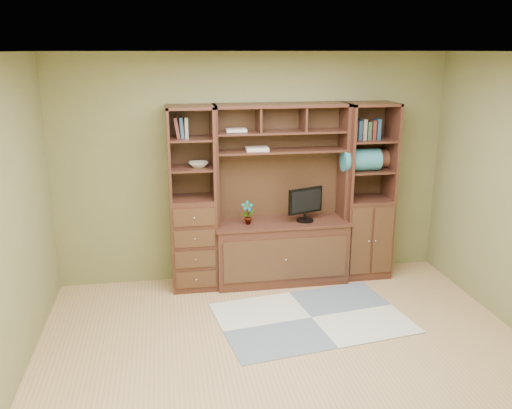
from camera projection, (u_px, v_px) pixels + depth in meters
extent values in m
cube|color=tan|center=(292.00, 363.00, 4.68)|extent=(4.60, 4.10, 0.04)
cube|color=white|center=(299.00, 52.00, 3.97)|extent=(4.60, 4.10, 0.04)
cube|color=olive|center=(254.00, 168.00, 6.22)|extent=(4.50, 0.04, 2.60)
cube|color=olive|center=(402.00, 354.00, 2.43)|extent=(4.50, 0.04, 2.60)
cube|color=#432217|center=(282.00, 196.00, 6.09)|extent=(1.54, 0.53, 2.05)
cube|color=#432217|center=(192.00, 199.00, 5.96)|extent=(0.50, 0.45, 2.05)
cube|color=#432217|center=(367.00, 192.00, 6.30)|extent=(0.55, 0.45, 2.05)
cube|color=#A8ADAE|center=(311.00, 318.00, 5.47)|extent=(2.00, 1.48, 0.01)
cube|color=black|center=(305.00, 198.00, 6.11)|extent=(0.48, 0.33, 0.54)
imported|color=#A25F37|center=(248.00, 213.00, 6.04)|extent=(0.14, 0.10, 0.27)
cube|color=beige|center=(257.00, 149.00, 5.98)|extent=(0.25, 0.18, 0.04)
imported|color=beige|center=(198.00, 164.00, 5.87)|extent=(0.21, 0.21, 0.05)
cube|color=teal|center=(361.00, 160.00, 6.12)|extent=(0.43, 0.25, 0.25)
cube|color=brown|center=(377.00, 159.00, 6.29)|extent=(0.38, 0.21, 0.21)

